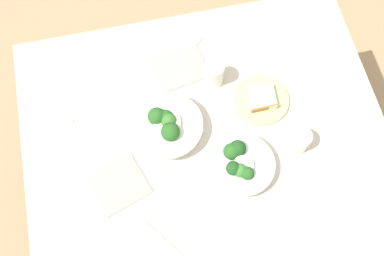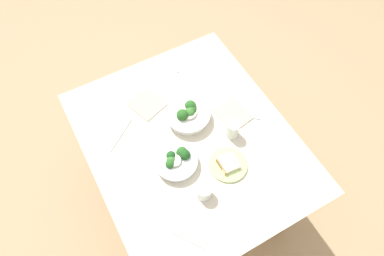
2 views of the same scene
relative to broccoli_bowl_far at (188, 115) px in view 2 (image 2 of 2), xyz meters
name	(u,v)px [view 2 (image 2 of 2)]	position (x,y,z in m)	size (l,w,h in m)	color
ground_plane	(190,193)	(0.12, -0.06, -0.81)	(6.00, 6.00, 0.00)	tan
dining_table	(190,151)	(0.12, -0.06, -0.16)	(1.24, 1.03, 0.78)	beige
broccoli_bowl_far	(188,115)	(0.00, 0.00, 0.00)	(0.24, 0.24, 0.10)	white
broccoli_bowl_near	(177,161)	(0.21, -0.18, -0.01)	(0.22, 0.22, 0.08)	white
bread_side_plate	(228,164)	(0.34, 0.04, -0.03)	(0.20, 0.20, 0.04)	#B7D684
water_glass_center	(204,191)	(0.42, -0.14, 0.00)	(0.08, 0.08, 0.08)	silver
water_glass_side	(233,129)	(0.20, 0.15, 0.01)	(0.07, 0.07, 0.10)	silver
fork_by_far_bowl	(175,67)	(-0.35, 0.11, -0.04)	(0.10, 0.02, 0.00)	#B7B7BC
fork_by_near_bowl	(249,117)	(0.15, 0.30, -0.04)	(0.09, 0.09, 0.00)	#B7B7BC
table_knife_left	(120,135)	(-0.08, -0.36, -0.04)	(0.22, 0.01, 0.00)	#B7B7BC
table_knife_right	(185,238)	(0.56, -0.32, -0.04)	(0.21, 0.01, 0.00)	#B7B7BC
napkin_folded_upper	(147,104)	(-0.19, -0.16, -0.04)	(0.17, 0.16, 0.01)	#B1A997
napkin_folded_lower	(233,114)	(0.09, 0.23, -0.04)	(0.18, 0.15, 0.01)	#B1A997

